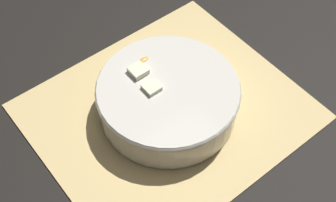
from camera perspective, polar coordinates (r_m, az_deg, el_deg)
The scene contains 3 objects.
ground_plane at distance 0.88m, azimuth 0.00°, elevation -1.33°, with size 6.00×6.00×0.00m, color black.
bamboo_mat_center at distance 0.88m, azimuth 0.00°, elevation -1.21°, with size 0.48×0.42×0.01m.
fruit_salad_bowl at distance 0.85m, azimuth -0.02°, elevation 0.49°, with size 0.26×0.26×0.08m.
Camera 1 is at (-0.32, -0.40, 0.72)m, focal length 50.00 mm.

